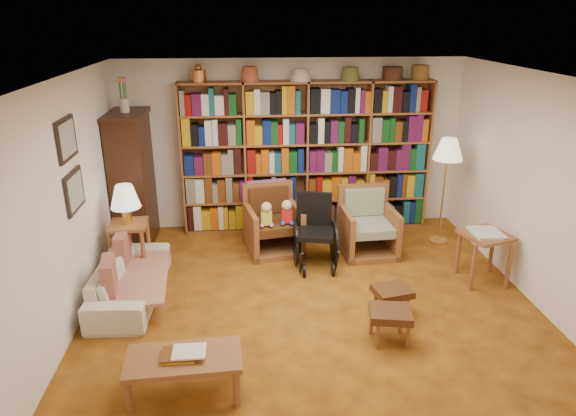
{
  "coord_description": "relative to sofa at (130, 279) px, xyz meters",
  "views": [
    {
      "loc": [
        -0.71,
        -4.91,
        3.07
      ],
      "look_at": [
        -0.23,
        0.6,
        0.97
      ],
      "focal_mm": 32.0,
      "sensor_mm": 36.0,
      "label": 1
    }
  ],
  "objects": [
    {
      "name": "armchair_leather",
      "position": [
        1.71,
        1.22,
        0.14
      ],
      "size": [
        0.85,
        0.87,
        0.91
      ],
      "color": "brown",
      "rests_on": "floor"
    },
    {
      "name": "armchair_sage",
      "position": [
        2.98,
        1.03,
        0.1
      ],
      "size": [
        0.75,
        0.78,
        0.88
      ],
      "color": "brown",
      "rests_on": "floor"
    },
    {
      "name": "wall_right",
      "position": [
        4.55,
        -0.4,
        1.02
      ],
      "size": [
        0.0,
        5.0,
        5.0
      ],
      "primitive_type": "plane",
      "rotation": [
        1.57,
        0.0,
        -1.57
      ],
      "color": "white",
      "rests_on": "floor"
    },
    {
      "name": "wheelchair",
      "position": [
        2.22,
        0.7,
        0.19
      ],
      "size": [
        0.55,
        0.75,
        0.93
      ],
      "color": "black",
      "rests_on": "floor"
    },
    {
      "name": "bookshelf",
      "position": [
        2.25,
        1.92,
        0.94
      ],
      "size": [
        3.6,
        0.3,
        2.42
      ],
      "color": "brown",
      "rests_on": "floor"
    },
    {
      "name": "sofa_throw",
      "position": [
        0.05,
        0.0,
        0.07
      ],
      "size": [
        0.85,
        1.44,
        0.04
      ],
      "primitive_type": "cube",
      "rotation": [
        0.0,
        0.0,
        0.08
      ],
      "color": "beige",
      "rests_on": "sofa"
    },
    {
      "name": "floor",
      "position": [
        2.05,
        -0.4,
        -0.23
      ],
      "size": [
        5.0,
        5.0,
        0.0
      ],
      "primitive_type": "plane",
      "color": "#A76119",
      "rests_on": "ground"
    },
    {
      "name": "curio_cabinet",
      "position": [
        -0.2,
        1.6,
        0.72
      ],
      "size": [
        0.5,
        0.95,
        2.4
      ],
      "color": "#341A0E",
      "rests_on": "floor"
    },
    {
      "name": "coffee_table",
      "position": [
        0.78,
        -1.66,
        0.09
      ],
      "size": [
        0.99,
        0.53,
        0.42
      ],
      "color": "brown",
      "rests_on": "floor"
    },
    {
      "name": "wall_front",
      "position": [
        2.05,
        -2.9,
        1.02
      ],
      "size": [
        5.0,
        0.0,
        5.0
      ],
      "primitive_type": "plane",
      "rotation": [
        -1.57,
        0.0,
        0.0
      ],
      "color": "white",
      "rests_on": "floor"
    },
    {
      "name": "cushion_right",
      "position": [
        -0.13,
        -0.35,
        0.22
      ],
      "size": [
        0.19,
        0.42,
        0.4
      ],
      "primitive_type": "cube",
      "rotation": [
        0.0,
        0.0,
        0.15
      ],
      "color": "maroon",
      "rests_on": "sofa"
    },
    {
      "name": "wall_back",
      "position": [
        2.05,
        2.1,
        1.02
      ],
      "size": [
        5.0,
        0.0,
        5.0
      ],
      "primitive_type": "plane",
      "rotation": [
        1.57,
        0.0,
        0.0
      ],
      "color": "white",
      "rests_on": "floor"
    },
    {
      "name": "table_lamp",
      "position": [
        -0.1,
        0.61,
        0.78
      ],
      "size": [
        0.36,
        0.36,
        0.49
      ],
      "color": "gold",
      "rests_on": "side_table_lamp"
    },
    {
      "name": "side_table_papers",
      "position": [
        4.18,
        0.04,
        0.29
      ],
      "size": [
        0.64,
        0.64,
        0.66
      ],
      "color": "brown",
      "rests_on": "floor"
    },
    {
      "name": "footstool_b",
      "position": [
        2.73,
        -1.07,
        0.05
      ],
      "size": [
        0.46,
        0.41,
        0.35
      ],
      "color": "#502C15",
      "rests_on": "floor"
    },
    {
      "name": "wall_left",
      "position": [
        -0.45,
        -0.4,
        1.02
      ],
      "size": [
        0.0,
        5.0,
        5.0
      ],
      "primitive_type": "plane",
      "rotation": [
        1.57,
        0.0,
        1.57
      ],
      "color": "white",
      "rests_on": "floor"
    },
    {
      "name": "floor_lamp",
      "position": [
        4.09,
        1.21,
        1.07
      ],
      "size": [
        0.4,
        0.4,
        1.51
      ],
      "color": "gold",
      "rests_on": "floor"
    },
    {
      "name": "framed_pictures",
      "position": [
        -0.43,
        -0.1,
        1.39
      ],
      "size": [
        0.03,
        0.52,
        0.97
      ],
      "color": "black",
      "rests_on": "wall_left"
    },
    {
      "name": "sofa",
      "position": [
        0.0,
        0.0,
        0.0
      ],
      "size": [
        1.63,
        0.7,
        0.47
      ],
      "primitive_type": "imported",
      "rotation": [
        0.0,
        0.0,
        1.53
      ],
      "color": "beige",
      "rests_on": "floor"
    },
    {
      "name": "cushion_left",
      "position": [
        -0.13,
        0.35,
        0.22
      ],
      "size": [
        0.13,
        0.41,
        0.41
      ],
      "primitive_type": "cube",
      "rotation": [
        0.0,
        0.0,
        0.01
      ],
      "color": "maroon",
      "rests_on": "sofa"
    },
    {
      "name": "ceiling",
      "position": [
        2.05,
        -0.4,
        2.27
      ],
      "size": [
        5.0,
        5.0,
        0.0
      ],
      "primitive_type": "plane",
      "rotation": [
        3.14,
        0.0,
        0.0
      ],
      "color": "silver",
      "rests_on": "wall_back"
    },
    {
      "name": "side_table_lamp",
      "position": [
        -0.1,
        0.61,
        0.27
      ],
      "size": [
        0.47,
        0.47,
        0.68
      ],
      "color": "brown",
      "rests_on": "floor"
    },
    {
      "name": "footstool_a",
      "position": [
        2.88,
        -0.61,
        0.03
      ],
      "size": [
        0.44,
        0.4,
        0.33
      ],
      "color": "#502C15",
      "rests_on": "floor"
    }
  ]
}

